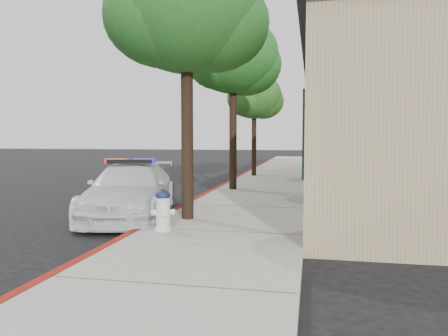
% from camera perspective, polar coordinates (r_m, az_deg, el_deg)
% --- Properties ---
extents(ground, '(120.00, 120.00, 0.00)m').
position_cam_1_polar(ground, '(8.67, -11.40, -8.68)').
color(ground, black).
rests_on(ground, ground).
extents(sidewalk, '(3.20, 60.00, 0.15)m').
position_cam_1_polar(sidewalk, '(11.08, 2.44, -5.44)').
color(sidewalk, gray).
rests_on(sidewalk, ground).
extents(red_curb, '(0.14, 60.00, 0.16)m').
position_cam_1_polar(red_curb, '(11.41, -5.25, -5.15)').
color(red_curb, maroon).
rests_on(red_curb, ground).
extents(clapboard_building, '(7.30, 20.89, 4.24)m').
position_cam_1_polar(clapboard_building, '(17.13, 22.92, 4.47)').
color(clapboard_building, tan).
rests_on(clapboard_building, ground).
extents(police_car, '(2.67, 4.68, 1.40)m').
position_cam_1_polar(police_car, '(10.53, -12.21, -2.90)').
color(police_car, silver).
rests_on(police_car, ground).
extents(fire_hydrant, '(0.45, 0.39, 0.79)m').
position_cam_1_polar(fire_hydrant, '(8.21, -8.05, -5.49)').
color(fire_hydrant, silver).
rests_on(fire_hydrant, sidewalk).
extents(street_tree_near, '(3.40, 3.16, 5.79)m').
position_cam_1_polar(street_tree_near, '(9.62, -4.94, 19.51)').
color(street_tree_near, black).
rests_on(street_tree_near, sidewalk).
extents(street_tree_mid, '(3.15, 3.07, 5.80)m').
position_cam_1_polar(street_tree_mid, '(14.90, 1.27, 14.17)').
color(street_tree_mid, black).
rests_on(street_tree_mid, sidewalk).
extents(street_tree_far, '(2.60, 2.55, 4.74)m').
position_cam_1_polar(street_tree_far, '(20.07, 4.10, 9.20)').
color(street_tree_far, black).
rests_on(street_tree_far, sidewalk).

